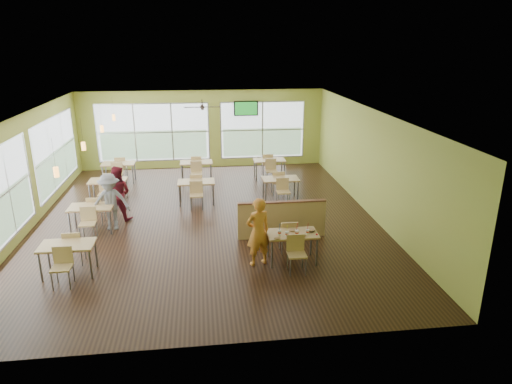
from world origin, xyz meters
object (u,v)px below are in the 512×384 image
main_table (292,237)px  man_plaid (258,232)px  food_basket (311,230)px  half_wall_divider (282,219)px

main_table → man_plaid: (-0.84, -0.04, 0.21)m
main_table → food_basket: size_ratio=6.99×
man_plaid → food_basket: man_plaid is taller
half_wall_divider → man_plaid: bearing=-119.3°
main_table → food_basket: bearing=6.8°
food_basket → main_table: bearing=-173.2°
man_plaid → food_basket: (1.30, 0.10, -0.06)m
half_wall_divider → food_basket: half_wall_divider is taller
half_wall_divider → man_plaid: man_plaid is taller
main_table → half_wall_divider: 1.45m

